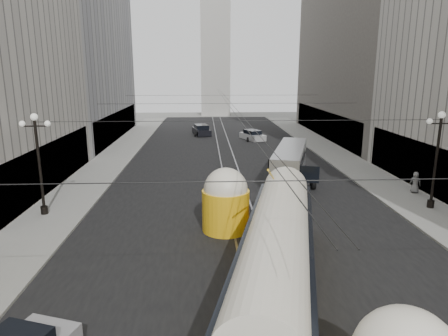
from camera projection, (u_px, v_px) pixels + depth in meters
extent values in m
cube|color=black|center=(229.00, 163.00, 40.09)|extent=(20.00, 85.00, 0.02)
cube|color=gray|center=(115.00, 157.00, 42.90)|extent=(4.00, 72.00, 0.15)
cube|color=gray|center=(335.00, 154.00, 44.04)|extent=(4.00, 72.00, 0.15)
cube|color=gray|center=(221.00, 163.00, 40.05)|extent=(0.12, 85.00, 0.04)
cube|color=gray|center=(236.00, 163.00, 40.13)|extent=(0.12, 85.00, 0.04)
cube|color=black|center=(53.00, 164.00, 30.70)|extent=(0.10, 18.00, 3.60)
cube|color=#999999|center=(66.00, 31.00, 50.92)|extent=(12.00, 28.00, 28.00)
cube|color=black|center=(118.00, 125.00, 54.01)|extent=(0.10, 25.20, 3.60)
cube|color=black|center=(423.00, 166.00, 30.09)|extent=(0.10, 18.00, 3.60)
cube|color=#514C47|center=(374.00, 17.00, 52.34)|extent=(12.00, 32.00, 32.00)
cube|color=black|center=(323.00, 123.00, 55.34)|extent=(0.10, 28.80, 3.60)
cube|color=#B2AFA8|center=(215.00, 57.00, 83.41)|extent=(6.00, 6.00, 24.00)
cylinder|color=black|center=(40.00, 168.00, 24.68)|extent=(0.18, 0.18, 6.00)
cylinder|color=black|center=(44.00, 210.00, 25.32)|extent=(0.44, 0.44, 0.50)
cylinder|color=black|center=(35.00, 126.00, 24.07)|extent=(1.60, 0.08, 0.08)
sphere|color=white|center=(34.00, 117.00, 23.94)|extent=(0.44, 0.44, 0.44)
sphere|color=white|center=(22.00, 124.00, 24.00)|extent=(0.36, 0.36, 0.36)
sphere|color=white|center=(47.00, 124.00, 24.07)|extent=(0.36, 0.36, 0.36)
cylinder|color=black|center=(436.00, 164.00, 25.87)|extent=(0.18, 0.18, 6.00)
cylinder|color=black|center=(431.00, 204.00, 26.51)|extent=(0.44, 0.44, 0.50)
cylinder|color=black|center=(441.00, 124.00, 25.26)|extent=(1.60, 0.08, 0.08)
sphere|color=white|center=(442.00, 115.00, 25.13)|extent=(0.44, 0.44, 0.44)
sphere|color=white|center=(430.00, 121.00, 25.19)|extent=(0.36, 0.36, 0.36)
cylinder|color=black|center=(291.00, 181.00, 11.01)|extent=(25.00, 0.03, 0.03)
cylinder|color=black|center=(243.00, 121.00, 24.61)|extent=(25.00, 0.03, 0.03)
cylinder|color=black|center=(229.00, 103.00, 38.20)|extent=(25.00, 0.03, 0.03)
cylinder|color=black|center=(223.00, 95.00, 51.80)|extent=(25.00, 0.03, 0.03)
cylinder|color=black|center=(227.00, 102.00, 42.13)|extent=(0.03, 72.00, 0.03)
cylinder|color=black|center=(231.00, 102.00, 42.15)|extent=(0.03, 72.00, 0.03)
cube|color=yellow|center=(277.00, 270.00, 16.19)|extent=(6.10, 14.81, 1.77)
cube|color=black|center=(276.00, 289.00, 16.39)|extent=(6.00, 14.39, 0.31)
cube|color=black|center=(278.00, 244.00, 15.92)|extent=(6.07, 14.60, 0.89)
cylinder|color=silver|center=(278.00, 237.00, 15.85)|extent=(5.75, 14.52, 2.40)
cylinder|color=yellow|center=(226.00, 210.00, 22.87)|extent=(2.71, 2.71, 2.40)
sphere|color=silver|center=(226.00, 190.00, 22.58)|extent=(2.50, 2.50, 2.50)
cube|color=#A4A6A9|center=(290.00, 162.00, 34.27)|extent=(5.17, 10.78, 2.65)
cube|color=black|center=(290.00, 157.00, 34.17)|extent=(5.08, 10.43, 0.97)
cube|color=black|center=(305.00, 174.00, 29.10)|extent=(1.97, 0.68, 1.24)
cylinder|color=black|center=(285.00, 184.00, 30.99)|extent=(0.30, 0.88, 0.88)
cylinder|color=black|center=(313.00, 184.00, 31.09)|extent=(0.30, 0.88, 0.88)
cylinder|color=black|center=(270.00, 164.00, 37.88)|extent=(0.30, 0.88, 0.88)
cylinder|color=black|center=(293.00, 164.00, 37.98)|extent=(0.30, 0.88, 0.88)
cube|color=silver|center=(252.00, 137.00, 53.75)|extent=(3.29, 4.67, 0.77)
cube|color=black|center=(252.00, 133.00, 53.63)|extent=(2.35, 2.79, 0.72)
cylinder|color=black|center=(248.00, 140.00, 52.32)|extent=(0.22, 0.61, 0.61)
cylinder|color=black|center=(260.00, 139.00, 52.40)|extent=(0.22, 0.61, 0.61)
cylinder|color=black|center=(245.00, 136.00, 55.18)|extent=(0.22, 0.61, 0.61)
cylinder|color=black|center=(257.00, 136.00, 55.25)|extent=(0.22, 0.61, 0.61)
cube|color=black|center=(201.00, 131.00, 58.17)|extent=(2.92, 5.07, 0.85)
cube|color=black|center=(201.00, 127.00, 58.03)|extent=(2.24, 2.93, 0.80)
cylinder|color=black|center=(195.00, 134.00, 56.59)|extent=(0.22, 0.68, 0.68)
cylinder|color=black|center=(208.00, 134.00, 56.67)|extent=(0.22, 0.68, 0.68)
cylinder|color=black|center=(196.00, 131.00, 59.74)|extent=(0.22, 0.68, 0.68)
cylinder|color=black|center=(207.00, 131.00, 59.82)|extent=(0.22, 0.68, 0.68)
imported|color=slate|center=(415.00, 182.00, 29.62)|extent=(0.90, 0.73, 1.60)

